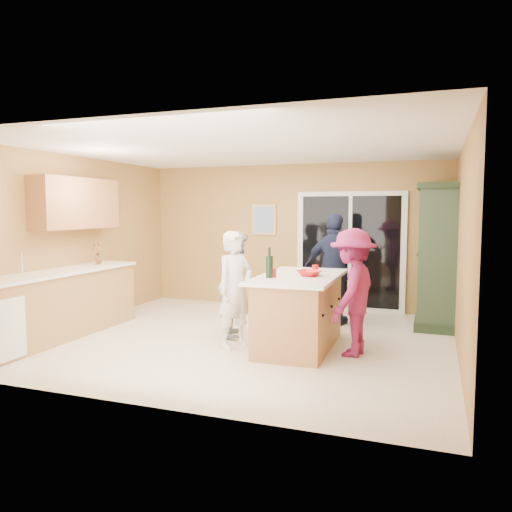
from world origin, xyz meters
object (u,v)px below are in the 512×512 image
(woman_white, at_px, (235,290))
(woman_navy, at_px, (335,269))
(kitchen_island, at_px, (299,314))
(green_hutch, at_px, (438,258))
(woman_magenta, at_px, (353,292))
(woman_grey, at_px, (238,283))

(woman_white, xyz_separation_m, woman_navy, (0.96, 1.75, 0.11))
(kitchen_island, bearing_deg, green_hutch, 47.28)
(green_hutch, distance_m, woman_magenta, 2.22)
(woman_navy, bearing_deg, green_hutch, -156.56)
(green_hutch, xyz_separation_m, woman_navy, (-1.49, -0.39, -0.19))
(kitchen_island, xyz_separation_m, woman_navy, (0.18, 1.49, 0.42))
(woman_white, height_order, woman_navy, woman_navy)
(kitchen_island, height_order, woman_white, woman_white)
(woman_navy, distance_m, woman_magenta, 1.67)
(green_hutch, bearing_deg, kitchen_island, -131.58)
(woman_magenta, bearing_deg, kitchen_island, -88.62)
(woman_grey, bearing_deg, green_hutch, -75.43)
(woman_navy, bearing_deg, woman_magenta, 116.91)
(woman_grey, xyz_separation_m, woman_navy, (1.16, 1.15, 0.12))
(woman_grey, height_order, woman_navy, woman_navy)
(kitchen_island, distance_m, green_hutch, 2.58)
(woman_white, relative_size, woman_navy, 0.88)
(kitchen_island, height_order, woman_magenta, woman_magenta)
(kitchen_island, height_order, woman_grey, woman_grey)
(woman_navy, height_order, woman_magenta, woman_navy)
(woman_white, bearing_deg, green_hutch, -21.96)
(kitchen_island, relative_size, woman_navy, 1.05)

